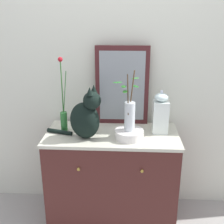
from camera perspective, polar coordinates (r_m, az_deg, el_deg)
ground_plane at (r=2.67m, az=0.00°, el=-20.30°), size 6.00×6.00×0.00m
wall_back at (r=2.40m, az=0.44°, el=9.77°), size 4.40×0.08×2.60m
sideboard at (r=2.43m, az=-0.00°, el=-13.01°), size 1.05×0.52×0.80m
mirror_leaning at (r=2.34m, az=2.03°, el=5.25°), size 0.44×0.03×0.66m
cat_sitting at (r=2.11m, az=-5.32°, el=-0.95°), size 0.45×0.22×0.41m
vase_slim_green at (r=2.26m, az=-9.71°, el=-0.49°), size 0.07×0.05×0.59m
bowl_porcelain at (r=2.15m, az=3.49°, el=-4.48°), size 0.22×0.22×0.06m
vase_glass_clear at (r=2.09m, az=3.55°, el=-0.47°), size 0.20×0.14×0.46m
jar_lidded_porcelain at (r=2.24m, az=9.72°, el=-0.32°), size 0.12×0.12×0.34m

